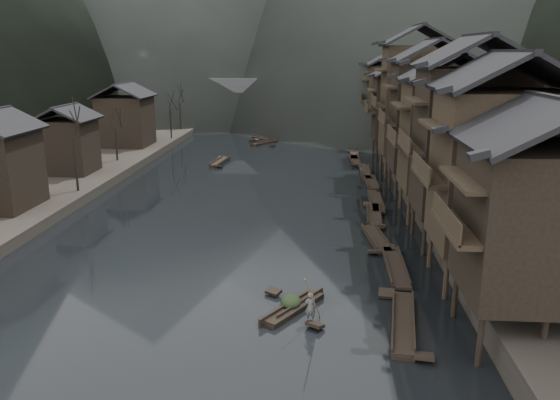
{
  "coord_description": "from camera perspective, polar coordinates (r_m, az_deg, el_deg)",
  "views": [
    {
      "loc": [
        6.83,
        -33.02,
        13.87
      ],
      "look_at": [
        3.75,
        8.46,
        2.5
      ],
      "focal_mm": 35.0,
      "sensor_mm": 36.0,
      "label": 1
    }
  ],
  "objects": [
    {
      "name": "water",
      "position": [
        36.46,
        -6.93,
        -7.19
      ],
      "size": [
        300.0,
        300.0,
        0.0
      ],
      "primitive_type": "plane",
      "color": "black",
      "rests_on": "ground"
    },
    {
      "name": "right_bank",
      "position": [
        79.34,
        25.05,
        4.44
      ],
      "size": [
        40.0,
        200.0,
        1.8
      ],
      "primitive_type": "cube",
      "color": "#2D2823",
      "rests_on": "ground"
    },
    {
      "name": "left_bank",
      "position": [
        85.19,
        -25.33,
        4.86
      ],
      "size": [
        40.0,
        200.0,
        1.2
      ],
      "primitive_type": "cube",
      "color": "#2D2823",
      "rests_on": "ground"
    },
    {
      "name": "stilt_houses",
      "position": [
        53.91,
        15.63,
        9.56
      ],
      "size": [
        9.0,
        67.6,
        16.9
      ],
      "color": "black",
      "rests_on": "ground"
    },
    {
      "name": "left_houses",
      "position": [
        60.31,
        -22.89,
        6.27
      ],
      "size": [
        8.1,
        53.2,
        8.73
      ],
      "color": "black",
      "rests_on": "left_bank"
    },
    {
      "name": "bare_trees",
      "position": [
        61.17,
        -18.88,
        7.2
      ],
      "size": [
        3.71,
        70.54,
        7.42
      ],
      "color": "black",
      "rests_on": "left_bank"
    },
    {
      "name": "moored_sampans",
      "position": [
        58.31,
        8.96,
        1.55
      ],
      "size": [
        2.75,
        68.26,
        0.47
      ],
      "color": "black",
      "rests_on": "water"
    },
    {
      "name": "midriver_boats",
      "position": [
        81.27,
        -3.06,
        5.59
      ],
      "size": [
        6.93,
        25.33,
        0.45
      ],
      "color": "black",
      "rests_on": "water"
    },
    {
      "name": "stone_bridge",
      "position": [
        105.61,
        0.53,
        10.53
      ],
      "size": [
        40.0,
        6.0,
        9.0
      ],
      "color": "#4C4C4F",
      "rests_on": "ground"
    },
    {
      "name": "hero_sampan",
      "position": [
        30.72,
        1.35,
        -11.13
      ],
      "size": [
        3.55,
        4.85,
        0.44
      ],
      "color": "black",
      "rests_on": "water"
    },
    {
      "name": "cargo_heap",
      "position": [
        30.66,
        1.13,
        -9.99
      ],
      "size": [
        1.14,
        1.5,
        0.69
      ],
      "primitive_type": "ellipsoid",
      "color": "black",
      "rests_on": "hero_sampan"
    },
    {
      "name": "boatman",
      "position": [
        28.86,
        3.19,
        -10.69
      ],
      "size": [
        0.6,
        0.41,
        1.61
      ],
      "primitive_type": "imported",
      "rotation": [
        0.0,
        0.0,
        3.18
      ],
      "color": "#5E5F61",
      "rests_on": "hero_sampan"
    },
    {
      "name": "bamboo_pole",
      "position": [
        27.8,
        3.68,
        -5.74
      ],
      "size": [
        0.99,
        2.74,
        3.74
      ],
      "primitive_type": "cylinder",
      "rotation": [
        0.65,
        0.0,
        -0.33
      ],
      "color": "#8C7A51",
      "rests_on": "boatman"
    }
  ]
}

